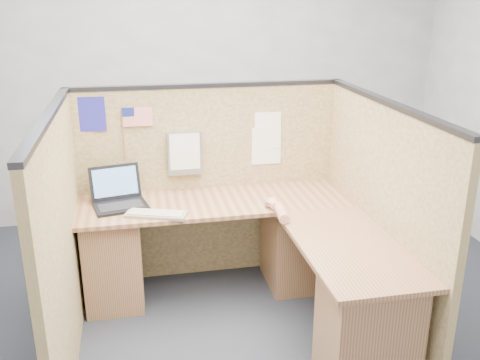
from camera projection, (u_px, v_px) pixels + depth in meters
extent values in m
plane|color=black|center=(233.00, 342.00, 3.48)|extent=(5.00, 5.00, 0.00)
plane|color=gray|center=(189.00, 77.00, 5.11)|extent=(5.00, 0.00, 5.00)
cube|color=brown|center=(209.00, 184.00, 4.16)|extent=(2.05, 0.05, 1.50)
cube|color=#232328|center=(207.00, 85.00, 3.91)|extent=(2.05, 0.06, 0.03)
cube|color=brown|center=(63.00, 245.00, 3.14)|extent=(0.05, 1.80, 1.50)
cube|color=#232328|center=(47.00, 117.00, 2.89)|extent=(0.06, 1.80, 0.03)
cube|color=brown|center=(379.00, 218.00, 3.51)|extent=(0.05, 1.80, 1.50)
cube|color=#232328|center=(390.00, 103.00, 3.26)|extent=(0.06, 1.80, 0.03)
cube|color=brown|center=(215.00, 203.00, 3.87)|extent=(1.95, 0.60, 0.03)
cube|color=brown|center=(350.00, 247.00, 3.19)|extent=(0.60, 1.15, 0.03)
cube|color=brown|center=(113.00, 257.00, 3.85)|extent=(0.40, 0.50, 0.70)
cube|color=brown|center=(293.00, 241.00, 4.10)|extent=(0.40, 0.50, 0.70)
cube|color=brown|center=(368.00, 331.00, 3.01)|extent=(0.50, 0.40, 0.70)
cube|color=black|center=(121.00, 206.00, 3.74)|extent=(0.40, 0.33, 0.02)
cube|color=black|center=(120.00, 181.00, 3.85)|extent=(0.36, 0.15, 0.24)
cube|color=#3E5F8B|center=(120.00, 182.00, 3.84)|extent=(0.32, 0.12, 0.19)
cube|color=gray|center=(156.00, 215.00, 3.60)|extent=(0.43, 0.27, 0.02)
cube|color=silver|center=(156.00, 213.00, 3.59)|extent=(0.39, 0.23, 0.01)
ellipsoid|color=#B3B3B7|center=(272.00, 204.00, 3.74)|extent=(0.11, 0.09, 0.04)
ellipsoid|color=tan|center=(272.00, 201.00, 3.73)|extent=(0.08, 0.11, 0.05)
cylinder|color=tan|center=(275.00, 206.00, 3.69)|extent=(0.06, 0.05, 0.06)
cylinder|color=tan|center=(281.00, 213.00, 3.57)|extent=(0.09, 0.25, 0.08)
cube|color=#232199|center=(92.00, 114.00, 3.78)|extent=(0.19, 0.02, 0.25)
cylinder|color=olive|center=(123.00, 133.00, 3.86)|extent=(0.01, 0.01, 0.38)
cube|color=red|center=(138.00, 117.00, 3.84)|extent=(0.21, 0.00, 0.14)
cube|color=navy|center=(128.00, 112.00, 3.81)|extent=(0.09, 0.00, 0.06)
cube|color=slate|center=(185.00, 153.00, 3.98)|extent=(0.25, 0.05, 0.32)
cube|color=white|center=(185.00, 152.00, 3.95)|extent=(0.22, 0.01, 0.27)
cube|color=white|center=(266.00, 130.00, 4.08)|extent=(0.22, 0.02, 0.28)
cube|color=white|center=(266.00, 146.00, 4.12)|extent=(0.23, 0.01, 0.29)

